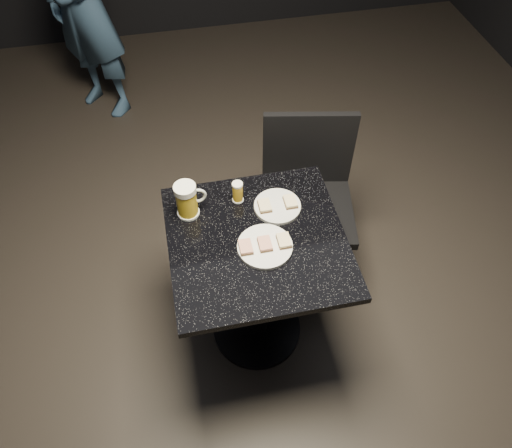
# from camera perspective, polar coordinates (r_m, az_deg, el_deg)

# --- Properties ---
(floor) EXTENTS (6.00, 6.00, 0.00)m
(floor) POSITION_cam_1_polar(r_m,az_deg,el_deg) (2.60, 0.09, -11.91)
(floor) COLOR black
(floor) RESTS_ON ground
(plate_large) EXTENTS (0.22, 0.22, 0.01)m
(plate_large) POSITION_cam_1_polar(r_m,az_deg,el_deg) (1.94, 1.02, -2.57)
(plate_large) COLOR white
(plate_large) RESTS_ON table
(plate_small) EXTENTS (0.19, 0.19, 0.01)m
(plate_small) POSITION_cam_1_polar(r_m,az_deg,el_deg) (2.07, 2.46, 2.04)
(plate_small) COLOR silver
(plate_small) RESTS_ON table
(patron) EXTENTS (0.67, 0.65, 1.54)m
(patron) POSITION_cam_1_polar(r_m,az_deg,el_deg) (3.60, -19.20, 22.74)
(patron) COLOR #20334F
(patron) RESTS_ON floor
(table) EXTENTS (0.70, 0.70, 0.75)m
(table) POSITION_cam_1_polar(r_m,az_deg,el_deg) (2.16, 0.11, -5.67)
(table) COLOR black
(table) RESTS_ON floor
(beer_mug) EXTENTS (0.13, 0.09, 0.16)m
(beer_mug) POSITION_cam_1_polar(r_m,az_deg,el_deg) (2.01, -7.88, 2.75)
(beer_mug) COLOR white
(beer_mug) RESTS_ON table
(beer_tumbler) EXTENTS (0.05, 0.05, 0.10)m
(beer_tumbler) POSITION_cam_1_polar(r_m,az_deg,el_deg) (2.07, -2.11, 3.68)
(beer_tumbler) COLOR silver
(beer_tumbler) RESTS_ON table
(chair) EXTENTS (0.52, 0.52, 0.89)m
(chair) POSITION_cam_1_polar(r_m,az_deg,el_deg) (2.48, 5.89, 3.52)
(chair) COLOR black
(chair) RESTS_ON floor
(canapes_on_plate_large) EXTENTS (0.20, 0.07, 0.02)m
(canapes_on_plate_large) POSITION_cam_1_polar(r_m,az_deg,el_deg) (1.92, 1.03, -2.28)
(canapes_on_plate_large) COLOR #4C3521
(canapes_on_plate_large) RESTS_ON plate_large
(canapes_on_plate_small) EXTENTS (0.16, 0.07, 0.02)m
(canapes_on_plate_small) POSITION_cam_1_polar(r_m,az_deg,el_deg) (2.06, 2.48, 2.34)
(canapes_on_plate_small) COLOR #4C3521
(canapes_on_plate_small) RESTS_ON plate_small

